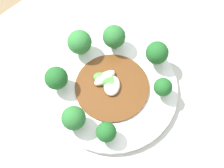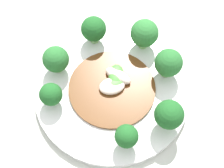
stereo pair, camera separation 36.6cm
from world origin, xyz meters
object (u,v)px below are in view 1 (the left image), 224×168
object	(u,v)px
broccoli_south	(80,42)
broccoli_southwest	(114,37)
broccoli_east	(74,118)
broccoli_west	(157,53)
broccoli_northeast	(106,132)
plate	(112,89)
broccoli_northwest	(163,87)
broccoli_southeast	(56,78)
stirfry_center	(110,85)

from	to	relation	value
broccoli_south	broccoli_southwest	size ratio (longest dim) A/B	1.03
broccoli_east	broccoli_west	world-z (taller)	broccoli_west
broccoli_northeast	broccoli_west	xyz separation A→B (m)	(-0.22, -0.06, 0.01)
broccoli_east	plate	bearing A→B (deg)	-176.44
broccoli_east	broccoli_northwest	xyz separation A→B (m)	(-0.20, 0.08, -0.00)
broccoli_northwest	broccoli_south	size ratio (longest dim) A/B	0.80
broccoli_east	broccoli_west	xyz separation A→B (m)	(-0.25, 0.02, 0.01)
plate	broccoli_west	xyz separation A→B (m)	(-0.13, 0.02, 0.05)
broccoli_northwest	broccoli_southwest	xyz separation A→B (m)	(-0.01, -0.17, 0.01)
broccoli_northwest	broccoli_south	xyz separation A→B (m)	(0.06, -0.22, 0.01)
broccoli_northeast	broccoli_west	world-z (taller)	broccoli_west
broccoli_northeast	broccoli_southeast	bearing A→B (deg)	-91.01
broccoli_northeast	broccoli_south	distance (m)	0.23
broccoli_northeast	broccoli_southwest	bearing A→B (deg)	-137.87
broccoli_northwest	broccoli_southeast	world-z (taller)	broccoli_southeast
broccoli_east	broccoli_south	distance (m)	0.19
broccoli_northeast	stirfry_center	xyz separation A→B (m)	(-0.09, -0.08, -0.03)
broccoli_south	broccoli_east	bearing A→B (deg)	44.88
broccoli_southeast	stirfry_center	world-z (taller)	broccoli_southeast
broccoli_southwest	stirfry_center	distance (m)	0.12
broccoli_northwest	broccoli_southwest	size ratio (longest dim) A/B	0.82
plate	broccoli_south	bearing A→B (deg)	-95.86
broccoli_west	broccoli_northwest	bearing A→B (deg)	52.38
broccoli_south	broccoli_southwest	world-z (taller)	broccoli_south
broccoli_east	broccoli_northeast	size ratio (longest dim) A/B	1.17
plate	broccoli_west	world-z (taller)	broccoli_west
broccoli_southeast	broccoli_south	xyz separation A→B (m)	(-0.10, -0.04, 0.00)
plate	broccoli_southeast	xyz separation A→B (m)	(0.09, -0.09, 0.05)
broccoli_northwest	stirfry_center	distance (m)	0.12
broccoli_east	broccoli_west	size ratio (longest dim) A/B	0.91
broccoli_northeast	broccoli_southeast	world-z (taller)	broccoli_southeast
broccoli_east	broccoli_northeast	distance (m)	0.08
broccoli_northeast	broccoli_northwest	distance (m)	0.17
broccoli_south	stirfry_center	size ratio (longest dim) A/B	0.41
broccoli_northeast	broccoli_south	world-z (taller)	broccoli_south
broccoli_northeast	broccoli_southwest	distance (m)	0.24
broccoli_northwest	broccoli_west	size ratio (longest dim) A/B	0.81
broccoli_northeast	broccoli_northwest	bearing A→B (deg)	175.51
broccoli_east	stirfry_center	size ratio (longest dim) A/B	0.36
broccoli_west	broccoli_southwest	size ratio (longest dim) A/B	1.01
broccoli_southeast	plate	bearing A→B (deg)	133.88
broccoli_northeast	broccoli_southeast	distance (m)	0.17
broccoli_south	broccoli_southwest	bearing A→B (deg)	147.42
broccoli_northwest	broccoli_west	xyz separation A→B (m)	(-0.05, -0.07, 0.01)
stirfry_center	broccoli_northwest	bearing A→B (deg)	127.18
broccoli_northeast	broccoli_northwest	size ratio (longest dim) A/B	0.95
broccoli_east	broccoli_southwest	distance (m)	0.23
broccoli_east	broccoli_southeast	xyz separation A→B (m)	(-0.03, -0.10, 0.00)
broccoli_west	broccoli_southeast	bearing A→B (deg)	-28.14
plate	broccoli_east	distance (m)	0.13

